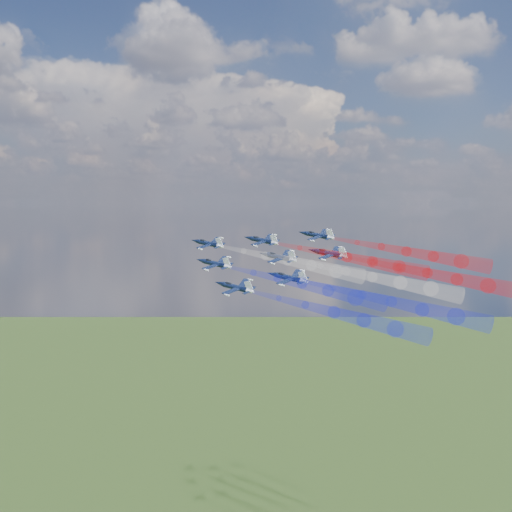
# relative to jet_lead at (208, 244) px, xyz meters

# --- Properties ---
(jet_lead) EXTENTS (16.68, 16.01, 8.06)m
(jet_lead) POSITION_rel_jet_lead_xyz_m (0.00, 0.00, 0.00)
(jet_lead) COLOR black
(trail_lead) EXTENTS (42.19, 28.08, 11.34)m
(trail_lead) POSITION_rel_jet_lead_xyz_m (24.81, -14.47, -3.71)
(trail_lead) COLOR white
(jet_inner_left) EXTENTS (16.68, 16.01, 8.06)m
(jet_inner_left) POSITION_rel_jet_lead_xyz_m (4.24, -14.44, -4.75)
(jet_inner_left) COLOR black
(trail_inner_left) EXTENTS (42.19, 28.08, 11.34)m
(trail_inner_left) POSITION_rel_jet_lead_xyz_m (29.05, -28.91, -8.46)
(trail_inner_left) COLOR #1C26EE
(jet_inner_right) EXTENTS (16.68, 16.01, 8.06)m
(jet_inner_right) POSITION_rel_jet_lead_xyz_m (16.43, 0.49, 1.01)
(jet_inner_right) COLOR black
(trail_inner_right) EXTENTS (42.19, 28.08, 11.34)m
(trail_inner_right) POSITION_rel_jet_lead_xyz_m (41.24, -13.98, -2.70)
(trail_inner_right) COLOR red
(jet_outer_left) EXTENTS (16.68, 16.01, 8.06)m
(jet_outer_left) POSITION_rel_jet_lead_xyz_m (11.98, -29.48, -9.42)
(jet_outer_left) COLOR black
(trail_outer_left) EXTENTS (42.19, 28.08, 11.34)m
(trail_outer_left) POSITION_rel_jet_lead_xyz_m (36.79, -43.95, -13.13)
(trail_outer_left) COLOR #1C26EE
(jet_center_third) EXTENTS (16.68, 16.01, 8.06)m
(jet_center_third) POSITION_rel_jet_lead_xyz_m (22.33, -12.72, -2.93)
(jet_center_third) COLOR black
(trail_center_third) EXTENTS (42.19, 28.08, 11.34)m
(trail_center_third) POSITION_rel_jet_lead_xyz_m (47.14, -27.20, -6.64)
(trail_center_third) COLOR white
(jet_outer_right) EXTENTS (16.68, 16.01, 8.06)m
(jet_outer_right) POSITION_rel_jet_lead_xyz_m (33.15, 3.89, 2.48)
(jet_outer_right) COLOR black
(trail_outer_right) EXTENTS (42.19, 28.08, 11.34)m
(trail_outer_right) POSITION_rel_jet_lead_xyz_m (57.96, -10.58, -1.23)
(trail_outer_right) COLOR red
(jet_rear_left) EXTENTS (16.68, 16.01, 8.06)m
(jet_rear_left) POSITION_rel_jet_lead_xyz_m (25.58, -25.90, -7.21)
(jet_rear_left) COLOR black
(trail_rear_left) EXTENTS (42.19, 28.08, 11.34)m
(trail_rear_left) POSITION_rel_jet_lead_xyz_m (50.39, -40.37, -10.92)
(trail_rear_left) COLOR #1C26EE
(jet_rear_right) EXTENTS (16.68, 16.01, 8.06)m
(jet_rear_right) POSITION_rel_jet_lead_xyz_m (36.36, -11.05, -1.94)
(jet_rear_right) COLOR black
(trail_rear_right) EXTENTS (42.19, 28.08, 11.34)m
(trail_rear_right) POSITION_rel_jet_lead_xyz_m (61.17, -25.52, -5.65)
(trail_rear_right) COLOR red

